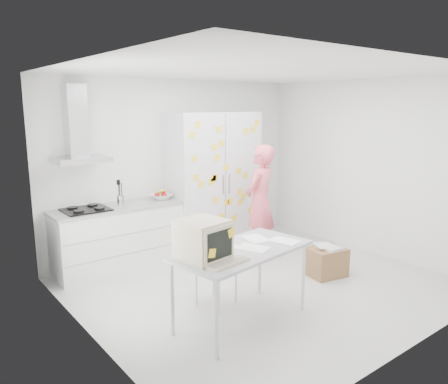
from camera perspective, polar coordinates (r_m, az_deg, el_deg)
floor at (r=5.85m, az=4.97°, el=-12.05°), size 4.50×4.00×0.02m
walls at (r=6.00m, az=0.50°, el=2.12°), size 4.52×4.01×2.70m
ceiling at (r=5.39m, az=5.47°, el=15.44°), size 4.50×4.00×0.02m
counter_run at (r=6.41m, az=-13.55°, el=-5.66°), size 1.84×0.63×1.28m
range_hood at (r=6.11m, az=-18.61°, el=7.44°), size 0.70×0.48×1.01m
tall_cabinet at (r=7.06m, az=-1.46°, el=1.44°), size 1.50×0.68×2.20m
person at (r=6.63m, az=4.71°, el=-1.29°), size 0.74×0.61×1.73m
desk at (r=4.40m, az=-0.73°, el=-7.04°), size 1.62×0.98×1.21m
chair at (r=5.16m, az=-1.70°, el=-9.05°), size 0.50×0.50×0.90m
cardboard_box at (r=6.21m, az=13.22°, el=-8.82°), size 0.55×0.48×0.43m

